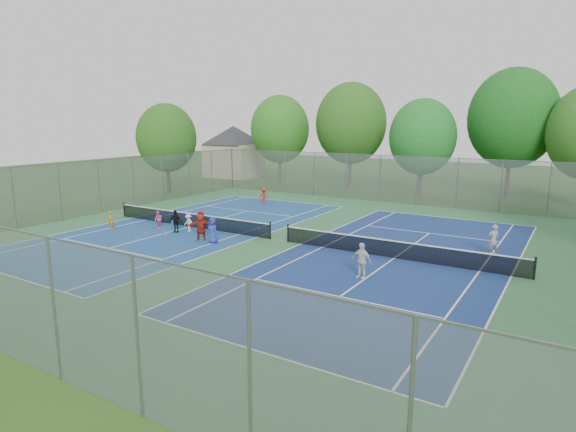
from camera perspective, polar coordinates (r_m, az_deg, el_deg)
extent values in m
plane|color=#2C541A|center=(28.17, -1.07, -2.94)|extent=(120.00, 120.00, 0.00)
cube|color=#31693F|center=(28.17, -1.07, -2.92)|extent=(32.00, 32.00, 0.01)
cube|color=navy|center=(32.39, -11.55, -1.24)|extent=(10.97, 23.77, 0.01)
cube|color=navy|center=(25.21, 12.49, -4.90)|extent=(10.97, 23.77, 0.01)
cube|color=black|center=(32.30, -11.58, -0.48)|extent=(12.87, 0.10, 0.91)
cube|color=black|center=(25.09, 12.54, -3.94)|extent=(12.87, 0.10, 0.91)
cube|color=gray|center=(41.95, 10.85, 4.38)|extent=(32.00, 0.10, 4.00)
cube|color=gray|center=(38.71, -21.47, 3.22)|extent=(0.10, 32.00, 4.00)
cube|color=#B7A88C|center=(59.84, -6.43, 6.56)|extent=(6.00, 5.00, 4.00)
pyramid|color=#2D2D33|center=(59.64, -6.52, 10.58)|extent=(11.03, 11.03, 2.20)
cylinder|color=#443326|center=(53.62, -0.96, 5.80)|extent=(0.36, 0.36, 3.50)
ellipsoid|color=#2C6A1E|center=(53.38, -0.97, 10.24)|extent=(6.40, 6.40, 7.36)
cylinder|color=#443326|center=(50.68, 7.34, 5.59)|extent=(0.36, 0.36, 3.85)
ellipsoid|color=#295A1A|center=(50.43, 7.47, 10.82)|extent=(7.20, 7.20, 8.28)
cylinder|color=#443326|center=(46.08, 15.40, 4.26)|extent=(0.36, 0.36, 3.15)
ellipsoid|color=#1F6B24|center=(45.79, 15.65, 9.01)|extent=(6.00, 6.00, 6.90)
cylinder|color=#443326|center=(47.55, 24.60, 4.48)|extent=(0.36, 0.36, 4.20)
ellipsoid|color=#195619|center=(47.30, 25.10, 10.44)|extent=(7.60, 7.60, 8.74)
cylinder|color=#443326|center=(47.49, -13.99, 4.53)|extent=(0.36, 0.36, 3.15)
ellipsoid|color=#295919|center=(47.21, -14.21, 8.96)|extent=(5.60, 5.60, 6.44)
cube|color=blue|center=(33.24, -13.31, -0.77)|extent=(0.44, 0.44, 0.29)
cube|color=#24843B|center=(32.77, -9.79, -0.54)|extent=(0.36, 0.36, 0.58)
imported|color=orange|center=(32.71, -20.27, -0.52)|extent=(0.51, 0.41, 1.23)
imported|color=#E35890|center=(32.52, -15.11, -0.38)|extent=(0.59, 0.49, 1.12)
imported|color=silver|center=(30.93, -11.71, -0.81)|extent=(0.78, 0.51, 1.12)
imported|color=black|center=(30.84, -13.19, -0.62)|extent=(0.88, 0.50, 1.42)
imported|color=#283894|center=(27.75, -8.94, -1.70)|extent=(0.80, 0.58, 1.50)
imported|color=#A82318|center=(28.49, -10.29, -1.19)|extent=(1.57, 1.35, 1.71)
imported|color=#9E2316|center=(40.27, -2.87, 2.36)|extent=(0.97, 0.76, 1.32)
imported|color=gray|center=(27.27, 23.16, -2.60)|extent=(0.70, 0.69, 1.62)
imported|color=silver|center=(21.65, 8.69, -5.25)|extent=(1.00, 0.52, 1.64)
sphere|color=#B9CB2F|center=(31.14, -12.79, -1.77)|extent=(0.07, 0.07, 0.07)
sphere|color=gold|center=(30.21, -14.29, -2.24)|extent=(0.07, 0.07, 0.07)
sphere|color=#C3D030|center=(31.06, -11.72, -1.75)|extent=(0.07, 0.07, 0.07)
sphere|color=#CDD130|center=(31.13, -14.34, -1.84)|extent=(0.07, 0.07, 0.07)
sphere|color=#E2F037|center=(27.36, -9.60, -3.46)|extent=(0.07, 0.07, 0.07)
sphere|color=#B4D431|center=(29.78, -16.04, -2.53)|extent=(0.07, 0.07, 0.07)
sphere|color=yellow|center=(32.16, -15.06, -1.46)|extent=(0.07, 0.07, 0.07)
sphere|color=#A3C82E|center=(31.12, -16.55, -1.97)|extent=(0.07, 0.07, 0.07)
sphere|color=#A1C42D|center=(27.79, -14.35, -3.43)|extent=(0.07, 0.07, 0.07)
sphere|color=gold|center=(31.26, -19.62, -2.10)|extent=(0.07, 0.07, 0.07)
sphere|color=#B4C52D|center=(28.27, -13.39, -3.13)|extent=(0.07, 0.07, 0.07)
sphere|color=#BBD130|center=(29.89, -17.58, -2.57)|extent=(0.07, 0.07, 0.07)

